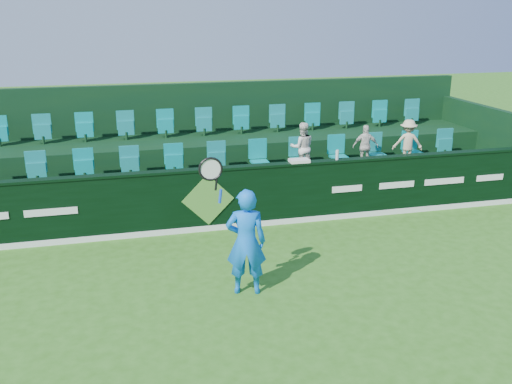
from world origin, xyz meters
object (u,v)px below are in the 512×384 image
object	(u,v)px
tennis_player	(246,241)
spectator_middle	(365,146)
towel	(299,161)
spectator_right	(408,142)
drinks_bottle	(337,155)
spectator_left	(302,147)

from	to	relation	value
tennis_player	spectator_middle	xyz separation A→B (m)	(3.91, 4.06, 0.41)
tennis_player	towel	size ratio (longest dim) A/B	5.69
towel	spectator_right	bearing A→B (deg)	19.50
spectator_right	towel	xyz separation A→B (m)	(-3.16, -1.12, 0.02)
spectator_middle	spectator_right	xyz separation A→B (m)	(1.12, 0.00, 0.04)
tennis_player	spectator_right	world-z (taller)	tennis_player
towel	drinks_bottle	bearing A→B (deg)	0.00
spectator_left	drinks_bottle	size ratio (longest dim) A/B	5.46
tennis_player	spectator_middle	world-z (taller)	tennis_player
spectator_left	spectator_right	size ratio (longest dim) A/B	1.05
spectator_middle	drinks_bottle	size ratio (longest dim) A/B	4.82
spectator_right	towel	size ratio (longest dim) A/B	2.67
towel	drinks_bottle	distance (m)	0.87
tennis_player	spectator_right	size ratio (longest dim) A/B	2.13
spectator_middle	towel	bearing A→B (deg)	44.10
tennis_player	spectator_left	xyz separation A→B (m)	(2.30, 4.06, 0.48)
spectator_middle	drinks_bottle	bearing A→B (deg)	58.85
spectator_right	towel	world-z (taller)	spectator_right
tennis_player	spectator_right	bearing A→B (deg)	38.96
spectator_middle	spectator_right	world-z (taller)	spectator_right
spectator_left	towel	size ratio (longest dim) A/B	2.81
spectator_middle	towel	distance (m)	2.33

